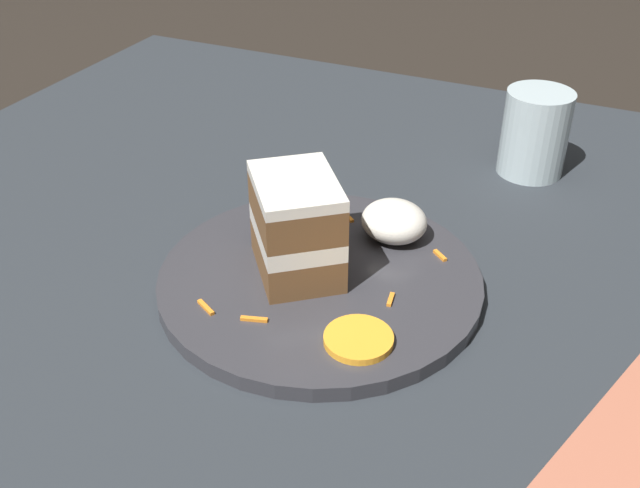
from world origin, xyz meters
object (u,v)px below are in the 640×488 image
Objects in this scene: plate at (320,280)px; cake_slice at (297,226)px; cream_dollop at (394,221)px; drinking_glass at (534,138)px; orange_garnish at (359,339)px.

cake_slice is at bearing -174.90° from plate.
plate is 4.61× the size of cream_dollop.
drinking_glass reaches higher than cream_dollop.
plate is at bearing 146.66° from cake_slice.
plate is 3.01× the size of drinking_glass.
plate is at bearing -115.81° from cream_dollop.
cake_slice is 0.35m from drinking_glass.
plate is 0.10m from cream_dollop.
cake_slice reaches higher than plate.
plate is 2.54× the size of cake_slice.
plate is at bearing -112.56° from drinking_glass.
cream_dollop is at bearing 64.19° from plate.
drinking_glass reaches higher than orange_garnish.
drinking_glass is (0.15, 0.31, -0.02)m from cake_slice.
cream_dollop is at bearing 99.88° from orange_garnish.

